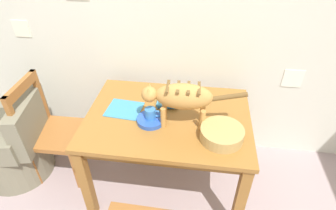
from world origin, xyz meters
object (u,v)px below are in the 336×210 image
at_px(coffee_mug, 151,114).
at_px(saucer_bowl, 151,120).
at_px(magazine, 124,109).
at_px(cat, 181,97).
at_px(dining_table, 168,125).
at_px(book_stack, 168,102).
at_px(wicker_armchair, 16,149).
at_px(wooden_chair_far, 54,132).
at_px(wicker_basket, 222,134).

bearing_deg(coffee_mug, saucer_bowl, -180.00).
relative_size(saucer_bowl, magazine, 0.77).
relative_size(cat, saucer_bowl, 3.49).
bearing_deg(saucer_bowl, magazine, 153.19).
bearing_deg(saucer_bowl, dining_table, 35.78).
bearing_deg(dining_table, magazine, 174.76).
relative_size(magazine, book_stack, 1.51).
bearing_deg(book_stack, magazine, -160.89).
bearing_deg(dining_table, cat, -37.63).
distance_m(coffee_mug, wicker_armchair, 1.36).
height_order(magazine, wicker_armchair, wicker_armchair).
height_order(saucer_bowl, wooden_chair_far, wooden_chair_far).
relative_size(coffee_mug, book_stack, 0.69).
xyz_separation_m(dining_table, wicker_basket, (0.38, -0.19, 0.14)).
bearing_deg(coffee_mug, cat, 2.16).
relative_size(cat, wicker_armchair, 0.89).
bearing_deg(dining_table, wooden_chair_far, 178.61).
bearing_deg(book_stack, dining_table, -81.12).
bearing_deg(cat, wicker_basket, -114.34).
distance_m(dining_table, wooden_chair_far, 1.01).
distance_m(saucer_bowl, wooden_chair_far, 0.93).
height_order(saucer_bowl, coffee_mug, coffee_mug).
distance_m(wicker_basket, wicker_armchair, 1.82).
bearing_deg(wicker_basket, wicker_armchair, 175.30).
xyz_separation_m(cat, saucer_bowl, (-0.21, -0.01, -0.21)).
distance_m(coffee_mug, wooden_chair_far, 0.96).
bearing_deg(magazine, dining_table, -0.36).
bearing_deg(coffee_mug, wooden_chair_far, 173.05).
distance_m(cat, wooden_chair_far, 1.21).
height_order(cat, saucer_bowl, cat).
relative_size(saucer_bowl, wooden_chair_far, 0.21).
relative_size(coffee_mug, wicker_armchair, 0.15).
distance_m(saucer_bowl, wicker_basket, 0.51).
xyz_separation_m(book_stack, wicker_basket, (0.41, -0.33, 0.03)).
bearing_deg(wicker_armchair, cat, -100.57).
bearing_deg(cat, saucer_bowl, 90.00).
bearing_deg(wicker_basket, magazine, 162.86).
bearing_deg(cat, coffee_mug, 90.04).
bearing_deg(wicker_basket, dining_table, 153.43).
xyz_separation_m(coffee_mug, wicker_armchair, (-1.24, 0.03, -0.56)).
xyz_separation_m(cat, book_stack, (-0.12, 0.22, -0.21)).
xyz_separation_m(dining_table, wicker_armchair, (-1.35, -0.05, -0.39)).
height_order(cat, wicker_armchair, cat).
relative_size(coffee_mug, wicker_basket, 0.41).
height_order(dining_table, wicker_basket, wicker_basket).
height_order(cat, wooden_chair_far, cat).
bearing_deg(dining_table, book_stack, 98.88).
distance_m(saucer_bowl, book_stack, 0.24).
height_order(coffee_mug, wooden_chair_far, wooden_chair_far).
xyz_separation_m(cat, wicker_armchair, (-1.45, 0.03, -0.71)).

